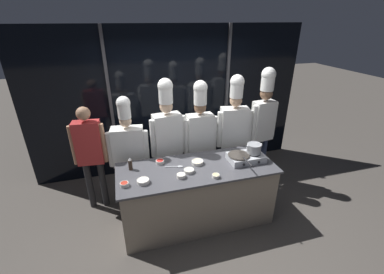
{
  "coord_description": "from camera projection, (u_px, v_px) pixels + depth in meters",
  "views": [
    {
      "loc": [
        -0.89,
        -2.89,
        2.78
      ],
      "look_at": [
        0.0,
        0.25,
        1.26
      ],
      "focal_mm": 24.0,
      "sensor_mm": 36.0,
      "label": 1
    }
  ],
  "objects": [
    {
      "name": "prep_bowl_garlic",
      "position": [
        181.0,
        176.0,
        3.29
      ],
      "size": [
        0.11,
        0.11,
        0.05
      ],
      "color": "silver",
      "rests_on": "demo_counter"
    },
    {
      "name": "person_guest",
      "position": [
        90.0,
        149.0,
        3.75
      ],
      "size": [
        0.49,
        0.23,
        1.68
      ],
      "rotation": [
        0.0,
        0.0,
        3.04
      ],
      "color": "#232326",
      "rests_on": "ground_plane"
    },
    {
      "name": "prep_bowl_noodles",
      "position": [
        197.0,
        162.0,
        3.61
      ],
      "size": [
        0.17,
        0.17,
        0.05
      ],
      "color": "silver",
      "rests_on": "demo_counter"
    },
    {
      "name": "prep_bowl_ginger",
      "position": [
        216.0,
        176.0,
        3.3
      ],
      "size": [
        0.1,
        0.1,
        0.04
      ],
      "color": "silver",
      "rests_on": "demo_counter"
    },
    {
      "name": "ground_plane",
      "position": [
        196.0,
        218.0,
        3.91
      ],
      "size": [
        24.0,
        24.0,
        0.0
      ],
      "primitive_type": "plane",
      "color": "#47423D"
    },
    {
      "name": "window_wall_back",
      "position": [
        172.0,
        102.0,
        4.77
      ],
      "size": [
        5.09,
        0.09,
        2.7
      ],
      "color": "black",
      "rests_on": "ground_plane"
    },
    {
      "name": "prep_bowl_bell_pepper",
      "position": [
        160.0,
        162.0,
        3.62
      ],
      "size": [
        0.12,
        0.12,
        0.05
      ],
      "color": "silver",
      "rests_on": "demo_counter"
    },
    {
      "name": "chef_head",
      "position": [
        128.0,
        148.0,
        3.86
      ],
      "size": [
        0.61,
        0.3,
        1.8
      ],
      "rotation": [
        0.0,
        0.0,
        3.01
      ],
      "color": "#4C4C51",
      "rests_on": "ground_plane"
    },
    {
      "name": "frying_pan",
      "position": [
        239.0,
        154.0,
        3.61
      ],
      "size": [
        0.31,
        0.54,
        0.05
      ],
      "color": "#38332D",
      "rests_on": "portable_stove"
    },
    {
      "name": "chef_apprentice",
      "position": [
        264.0,
        117.0,
        4.32
      ],
      "size": [
        0.49,
        0.25,
        2.08
      ],
      "rotation": [
        0.0,
        0.0,
        3.29
      ],
      "color": "#2D3856",
      "rests_on": "ground_plane"
    },
    {
      "name": "demo_counter",
      "position": [
        197.0,
        194.0,
        3.72
      ],
      "size": [
        2.18,
        0.85,
        0.91
      ],
      "color": "gray",
      "rests_on": "ground_plane"
    },
    {
      "name": "squeeze_bottle_soy",
      "position": [
        130.0,
        164.0,
        3.45
      ],
      "size": [
        0.05,
        0.05,
        0.18
      ],
      "color": "#332319",
      "rests_on": "demo_counter"
    },
    {
      "name": "chef_line",
      "position": [
        200.0,
        132.0,
        4.08
      ],
      "size": [
        0.55,
        0.23,
        1.95
      ],
      "rotation": [
        0.0,
        0.0,
        3.17
      ],
      "color": "#2D3856",
      "rests_on": "ground_plane"
    },
    {
      "name": "prep_bowl_chili_flakes",
      "position": [
        124.0,
        184.0,
        3.12
      ],
      "size": [
        0.11,
        0.11,
        0.05
      ],
      "color": "silver",
      "rests_on": "demo_counter"
    },
    {
      "name": "stock_pot",
      "position": [
        254.0,
        148.0,
        3.65
      ],
      "size": [
        0.23,
        0.21,
        0.14
      ],
      "color": "#93969B",
      "rests_on": "portable_stove"
    },
    {
      "name": "prep_bowl_rice",
      "position": [
        143.0,
        181.0,
        3.19
      ],
      "size": [
        0.15,
        0.15,
        0.05
      ],
      "color": "silver",
      "rests_on": "demo_counter"
    },
    {
      "name": "serving_spoon_slotted",
      "position": [
        178.0,
        166.0,
        3.54
      ],
      "size": [
        0.25,
        0.1,
        0.02
      ],
      "color": "#B2B5BA",
      "rests_on": "demo_counter"
    },
    {
      "name": "prep_bowl_bean_sprouts",
      "position": [
        189.0,
        171.0,
        3.41
      ],
      "size": [
        0.14,
        0.14,
        0.05
      ],
      "color": "silver",
      "rests_on": "demo_counter"
    },
    {
      "name": "chef_sous",
      "position": [
        167.0,
        133.0,
        3.93
      ],
      "size": [
        0.55,
        0.27,
        2.01
      ],
      "rotation": [
        0.0,
        0.0,
        3.27
      ],
      "color": "#2D3856",
      "rests_on": "ground_plane"
    },
    {
      "name": "portable_stove",
      "position": [
        246.0,
        157.0,
        3.68
      ],
      "size": [
        0.5,
        0.34,
        0.11
      ],
      "color": "#B2B5BA",
      "rests_on": "demo_counter"
    },
    {
      "name": "chef_pastry",
      "position": [
        234.0,
        126.0,
        4.22
      ],
      "size": [
        0.58,
        0.3,
        2.0
      ],
      "rotation": [
        0.0,
        0.0,
        2.99
      ],
      "color": "#4C4C51",
      "rests_on": "ground_plane"
    }
  ]
}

